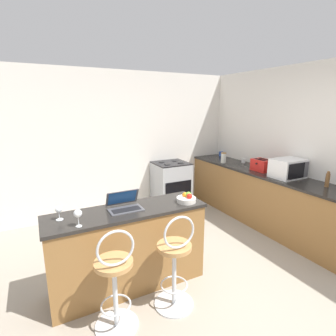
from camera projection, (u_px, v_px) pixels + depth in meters
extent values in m
plane|color=gray|center=(214.00, 297.00, 2.77)|extent=(20.00, 20.00, 0.00)
cube|color=silver|center=(125.00, 143.00, 4.91)|extent=(12.00, 0.06, 2.60)
cube|color=olive|center=(129.00, 250.00, 2.87)|extent=(1.66, 0.48, 0.88)
cube|color=black|center=(127.00, 211.00, 2.77)|extent=(1.69, 0.51, 0.03)
cube|color=olive|center=(261.00, 198.00, 4.48)|extent=(0.60, 3.29, 0.88)
cube|color=black|center=(264.00, 172.00, 4.37)|extent=(0.63, 3.32, 0.03)
cylinder|color=silver|center=(117.00, 325.00, 2.41)|extent=(0.40, 0.40, 0.02)
cylinder|color=silver|center=(115.00, 295.00, 2.34)|extent=(0.04, 0.04, 0.63)
torus|color=silver|center=(116.00, 305.00, 2.36)|extent=(0.28, 0.28, 0.02)
cylinder|color=#B7844C|center=(114.00, 263.00, 2.26)|extent=(0.34, 0.34, 0.04)
torus|color=silver|center=(116.00, 248.00, 2.14)|extent=(0.32, 0.02, 0.32)
cylinder|color=silver|center=(174.00, 303.00, 2.68)|extent=(0.40, 0.40, 0.02)
cylinder|color=silver|center=(174.00, 276.00, 2.61)|extent=(0.04, 0.04, 0.63)
torus|color=silver|center=(174.00, 285.00, 2.63)|extent=(0.28, 0.28, 0.02)
cylinder|color=#B7844C|center=(174.00, 246.00, 2.53)|extent=(0.34, 0.34, 0.04)
torus|color=silver|center=(179.00, 232.00, 2.41)|extent=(0.32, 0.02, 0.32)
cube|color=#47474C|center=(126.00, 210.00, 2.74)|extent=(0.35, 0.20, 0.01)
cube|color=black|center=(126.00, 210.00, 2.73)|extent=(0.30, 0.11, 0.00)
cube|color=#47474C|center=(122.00, 198.00, 2.82)|extent=(0.35, 0.10, 0.18)
cube|color=#19478C|center=(122.00, 197.00, 2.82)|extent=(0.31, 0.08, 0.15)
cube|color=white|center=(288.00, 168.00, 3.97)|extent=(0.48, 0.35, 0.29)
cube|color=black|center=(296.00, 171.00, 3.80)|extent=(0.34, 0.01, 0.23)
cube|color=#4C4C51|center=(306.00, 169.00, 3.89)|extent=(0.10, 0.01, 0.23)
cube|color=red|center=(262.00, 165.00, 4.39)|extent=(0.23, 0.31, 0.19)
cube|color=black|center=(260.00, 160.00, 4.34)|extent=(0.05, 0.21, 0.00)
cube|color=black|center=(264.00, 159.00, 4.39)|extent=(0.05, 0.21, 0.00)
cube|color=black|center=(256.00, 164.00, 4.32)|extent=(0.02, 0.02, 0.02)
cube|color=#9EA3A8|center=(171.00, 186.00, 5.15)|extent=(0.64, 0.60, 0.89)
cube|color=black|center=(179.00, 192.00, 4.89)|extent=(0.54, 0.01, 0.40)
cube|color=black|center=(171.00, 163.00, 5.05)|extent=(0.64, 0.60, 0.02)
cylinder|color=black|center=(167.00, 164.00, 4.87)|extent=(0.11, 0.11, 0.01)
cylinder|color=black|center=(181.00, 163.00, 5.00)|extent=(0.11, 0.11, 0.01)
cylinder|color=black|center=(162.00, 162.00, 5.08)|extent=(0.11, 0.11, 0.01)
cylinder|color=black|center=(175.00, 161.00, 5.21)|extent=(0.11, 0.11, 0.01)
cylinder|color=white|center=(243.00, 160.00, 5.02)|extent=(0.07, 0.07, 0.09)
torus|color=white|center=(245.00, 160.00, 5.04)|extent=(0.01, 0.06, 0.06)
cylinder|color=#2D51AD|center=(221.00, 154.00, 5.70)|extent=(0.08, 0.08, 0.10)
torus|color=#2D51AD|center=(223.00, 153.00, 5.73)|extent=(0.01, 0.06, 0.06)
cylinder|color=brown|center=(327.00, 180.00, 3.52)|extent=(0.05, 0.05, 0.18)
sphere|color=brown|center=(329.00, 172.00, 3.49)|extent=(0.04, 0.04, 0.04)
cylinder|color=silver|center=(186.00, 200.00, 2.97)|extent=(0.22, 0.22, 0.05)
sphere|color=red|center=(189.00, 196.00, 2.94)|extent=(0.07, 0.07, 0.07)
sphere|color=orange|center=(185.00, 195.00, 3.00)|extent=(0.06, 0.06, 0.06)
sphere|color=#66B233|center=(188.00, 195.00, 2.99)|extent=(0.07, 0.07, 0.07)
cylinder|color=silver|center=(79.00, 226.00, 2.38)|extent=(0.06, 0.06, 0.00)
cylinder|color=silver|center=(78.00, 221.00, 2.37)|extent=(0.01, 0.01, 0.09)
sphere|color=silver|center=(78.00, 213.00, 2.35)|extent=(0.07, 0.07, 0.07)
cylinder|color=silver|center=(223.00, 158.00, 5.00)|extent=(0.09, 0.09, 0.18)
cylinder|color=olive|center=(224.00, 153.00, 4.97)|extent=(0.10, 0.10, 0.02)
cylinder|color=silver|center=(60.00, 220.00, 2.51)|extent=(0.07, 0.07, 0.00)
cylinder|color=silver|center=(59.00, 216.00, 2.50)|extent=(0.01, 0.01, 0.07)
sphere|color=silver|center=(59.00, 209.00, 2.49)|extent=(0.06, 0.06, 0.06)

